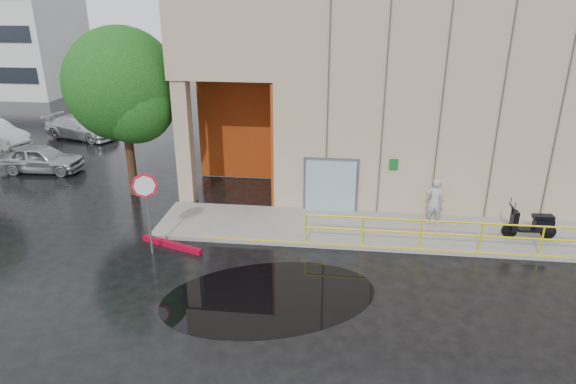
# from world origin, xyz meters

# --- Properties ---
(ground) EXTENTS (120.00, 120.00, 0.00)m
(ground) POSITION_xyz_m (0.00, 0.00, 0.00)
(ground) COLOR black
(ground) RESTS_ON ground
(sidewalk) EXTENTS (20.00, 3.00, 0.15)m
(sidewalk) POSITION_xyz_m (4.00, 4.50, 0.07)
(sidewalk) COLOR gray
(sidewalk) RESTS_ON ground
(building) EXTENTS (20.00, 10.17, 8.00)m
(building) POSITION_xyz_m (5.10, 10.98, 4.21)
(building) COLOR tan
(building) RESTS_ON ground
(guardrail) EXTENTS (9.56, 0.06, 1.03)m
(guardrail) POSITION_xyz_m (4.25, 3.15, 0.68)
(guardrail) COLOR yellow
(guardrail) RESTS_ON sidewalk
(person) EXTENTS (0.68, 0.46, 1.79)m
(person) POSITION_xyz_m (3.97, 5.09, 1.05)
(person) COLOR #A6A5AA
(person) RESTS_ON sidewalk
(scooter) EXTENTS (1.83, 0.66, 1.40)m
(scooter) POSITION_xyz_m (7.11, 4.34, 0.95)
(scooter) COLOR black
(scooter) RESTS_ON sidewalk
(stop_sign) EXTENTS (0.81, 0.35, 2.84)m
(stop_sign) POSITION_xyz_m (-5.50, 1.99, 2.04)
(stop_sign) COLOR slate
(stop_sign) RESTS_ON ground
(red_curb) EXTENTS (2.32, 0.99, 0.18)m
(red_curb) POSITION_xyz_m (-5.00, 2.50, 0.09)
(red_curb) COLOR maroon
(red_curb) RESTS_ON ground
(puddle) EXTENTS (7.10, 5.63, 0.01)m
(puddle) POSITION_xyz_m (-1.25, -0.08, 0.00)
(puddle) COLOR black
(puddle) RESTS_ON ground
(car_a) EXTENTS (3.92, 1.70, 1.32)m
(car_a) POSITION_xyz_m (-13.61, 9.17, 0.66)
(car_a) COLOR #999B9F
(car_a) RESTS_ON ground
(car_c) EXTENTS (4.81, 2.98, 1.30)m
(car_c) POSITION_xyz_m (-14.60, 14.95, 0.65)
(car_c) COLOR silver
(car_c) RESTS_ON ground
(tree_near) EXTENTS (4.48, 4.48, 6.90)m
(tree_near) POSITION_xyz_m (-8.01, 6.90, 4.47)
(tree_near) COLOR black
(tree_near) RESTS_ON ground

